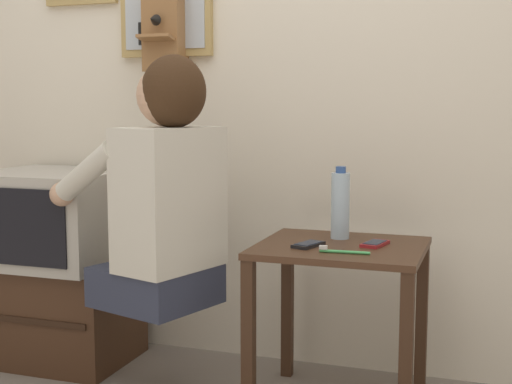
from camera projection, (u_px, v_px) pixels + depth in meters
The scene contains 10 objects.
wall_back at pixel (274, 45), 2.81m from camera, with size 6.80×0.05×2.55m.
side_table at pixel (340, 278), 2.41m from camera, with size 0.55×0.50×0.57m.
person at pixel (163, 189), 2.45m from camera, with size 0.61×0.51×0.87m.
tv_stand at pixel (53, 310), 2.93m from camera, with size 0.65×0.43×0.40m.
television at pixel (54, 217), 2.88m from camera, with size 0.55×0.51×0.37m.
wall_phone_antique at pixel (164, 26), 2.87m from camera, with size 0.20×0.18×0.77m.
cell_phone_held at pixel (308, 245), 2.37m from camera, with size 0.10×0.14×0.01m.
cell_phone_spare at pixel (375, 244), 2.38m from camera, with size 0.09×0.13×0.01m.
water_bottle at pixel (340, 205), 2.50m from camera, with size 0.07×0.07×0.25m.
toothbrush at pixel (341, 251), 2.26m from camera, with size 0.16×0.02×0.02m.
Camera 1 is at (0.86, -1.48, 1.04)m, focal length 50.00 mm.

